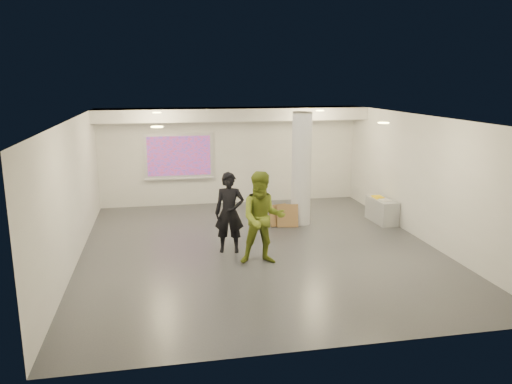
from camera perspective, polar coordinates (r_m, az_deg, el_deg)
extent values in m
cube|color=#3C3E44|center=(11.61, 0.38, -6.46)|extent=(8.00, 9.00, 0.01)
cube|color=white|center=(10.99, 0.40, 8.47)|extent=(8.00, 9.00, 0.01)
cube|color=silver|center=(15.57, -2.90, 4.18)|extent=(8.00, 0.01, 3.00)
cube|color=silver|center=(7.01, 7.75, -6.72)|extent=(8.00, 0.01, 3.00)
cube|color=silver|center=(11.14, -20.21, -0.06)|extent=(0.01, 9.00, 3.00)
cube|color=silver|center=(12.61, 18.52, 1.48)|extent=(0.01, 9.00, 3.00)
cube|color=silver|center=(14.89, -2.65, 8.89)|extent=(8.00, 1.10, 0.36)
cylinder|color=#FFEF7E|center=(13.27, -11.26, 8.89)|extent=(0.22, 0.22, 0.02)
cylinder|color=#FFEF7E|center=(13.97, 7.32, 9.21)|extent=(0.22, 0.22, 0.02)
cylinder|color=#FFEF7E|center=(9.28, -11.24, 7.31)|extent=(0.22, 0.22, 0.02)
cylinder|color=#FFEF7E|center=(10.26, 14.36, 7.66)|extent=(0.22, 0.22, 0.02)
cylinder|color=silver|center=(13.28, 5.21, 2.64)|extent=(0.52, 0.52, 3.00)
cube|color=silver|center=(15.38, -8.80, 4.12)|extent=(2.10, 0.06, 1.40)
cube|color=blue|center=(15.34, -8.79, 4.10)|extent=(1.90, 0.01, 1.20)
cube|color=silver|center=(15.44, -8.70, 1.52)|extent=(2.10, 0.08, 0.04)
cube|color=#989B9D|center=(14.04, 14.18, -2.06)|extent=(0.50, 1.13, 0.65)
cube|color=silver|center=(13.82, 14.54, -0.89)|extent=(0.26, 0.32, 0.02)
cube|color=yellow|center=(14.09, 13.77, -0.56)|extent=(0.25, 0.34, 0.03)
cube|color=olive|center=(13.20, 3.62, -2.73)|extent=(0.59, 0.31, 0.60)
cube|color=olive|center=(13.31, 2.57, -2.66)|extent=(0.57, 0.37, 0.57)
imported|color=black|center=(11.16, -3.05, -2.38)|extent=(0.74, 0.57, 1.82)
imported|color=olive|center=(10.44, 0.76, -3.01)|extent=(1.03, 0.85, 1.97)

